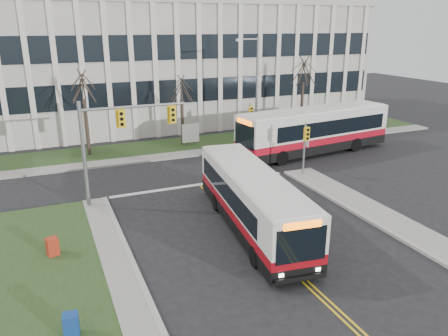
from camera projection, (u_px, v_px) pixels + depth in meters
ground at (257, 237)px, 21.93m from camera, size 120.00×120.00×0.00m
sidewalk_west at (141, 334)px, 14.94m from camera, size 1.20×26.00×0.14m
sidewalk_cross at (228, 149)px, 37.05m from camera, size 44.00×1.60×0.14m
building_lawn at (215, 142)px, 39.51m from camera, size 44.00×5.00×0.12m
office_building at (174, 64)px, 48.14m from camera, size 40.00×16.00×12.00m
mast_arm_signal at (113, 133)px, 24.78m from camera, size 6.11×0.38×6.20m
signal_pole_near at (305, 142)px, 29.85m from camera, size 0.34×0.39×3.80m
signal_pole_far at (250, 119)px, 37.29m from camera, size 0.34×0.39×3.80m
streetlight at (255, 85)px, 37.45m from camera, size 2.15×0.25×9.20m
directory_sign at (191, 133)px, 37.79m from camera, size 1.50×0.12×2.00m
tree_left at (83, 88)px, 33.72m from camera, size 1.80×1.80×7.70m
tree_mid at (181, 90)px, 37.06m from camera, size 1.80×1.80×6.82m
tree_right at (304, 72)px, 41.02m from camera, size 1.80×1.80×8.25m
bus_main at (252, 202)px, 22.36m from camera, size 3.77×11.57×3.03m
bus_cross at (314, 132)px, 35.69m from camera, size 13.85×4.57×3.62m
newspaper_box_blue at (71, 326)px, 14.70m from camera, size 0.56×0.51×0.95m
newspaper_box_red at (53, 248)px, 19.87m from camera, size 0.60×0.56×0.95m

